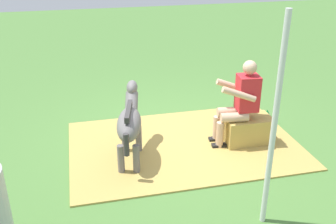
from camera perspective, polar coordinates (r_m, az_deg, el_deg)
The scene contains 7 objects.
ground_plane at distance 6.12m, azimuth 1.11°, elevation -3.62°, with size 24.00×24.00×0.00m, color #4C7A38.
hay_patch at distance 5.88m, azimuth 2.38°, elevation -4.77°, with size 3.37×2.24×0.02m, color tan.
hay_bale at distance 5.98m, azimuth 11.51°, elevation -2.62°, with size 0.71×0.42×0.42m, color tan.
person_seated at distance 5.72m, azimuth 10.42°, elevation 1.68°, with size 0.69×0.46×1.30m.
pony_standing at distance 5.30m, azimuth -5.63°, elevation -1.41°, with size 0.51×1.33×0.95m.
soda_bottle at distance 6.58m, azimuth 14.21°, elevation -0.88°, with size 0.07×0.07×0.30m.
tent_pole_left at distance 3.98m, azimuth 15.24°, elevation -2.18°, with size 0.06×0.06×2.31m, color silver.
Camera 1 is at (1.36, 5.22, 2.89)m, focal length 41.67 mm.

